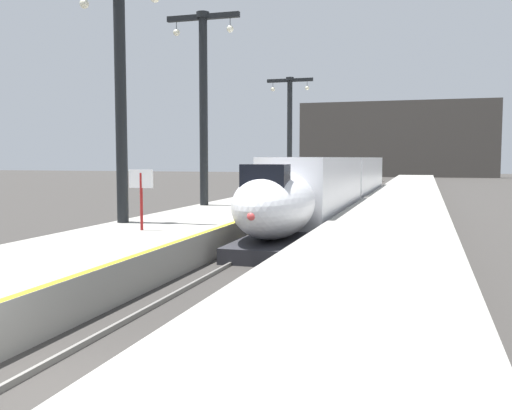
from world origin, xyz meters
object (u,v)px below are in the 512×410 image
object	(u,v)px
highspeed_train_main	(336,184)
station_column_far	(203,92)
station_column_mid	(120,76)
departure_info_board	(141,187)
station_column_distant	(290,122)

from	to	relation	value
highspeed_train_main	station_column_far	world-z (taller)	station_column_far
highspeed_train_main	station_column_mid	xyz separation A→B (m)	(-5.90, -16.17, 4.76)
highspeed_train_main	station_column_mid	size ratio (longest dim) A/B	4.02
departure_info_board	station_column_distant	bearing A→B (deg)	93.44
station_column_mid	station_column_far	size ratio (longest dim) A/B	0.93
station_column_far	station_column_distant	distance (m)	19.88
station_column_mid	departure_info_board	distance (m)	4.91
highspeed_train_main	station_column_distant	xyz separation A→B (m)	(-5.90, 12.26, 4.75)
highspeed_train_main	station_column_far	distance (m)	10.91
highspeed_train_main	departure_info_board	world-z (taller)	highspeed_train_main
station_column_far	station_column_distant	world-z (taller)	station_column_far
station_column_distant	departure_info_board	distance (m)	30.67
highspeed_train_main	station_column_mid	bearing A→B (deg)	-110.04
highspeed_train_main	station_column_far	xyz separation A→B (m)	(-5.90, -7.62, 5.12)
station_column_mid	station_column_distant	xyz separation A→B (m)	(0.00, 28.43, -0.02)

